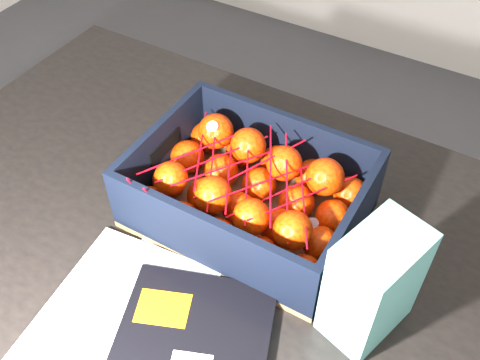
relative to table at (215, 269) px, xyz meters
The scene contains 7 objects.
ground 0.73m from the table, 167.31° to the left, with size 3.50×3.50×0.00m, color #3A3A3C.
table is the anchor object (origin of this frame).
magazine_stack 0.24m from the table, 84.34° to the right, with size 0.39×0.33×0.02m.
produce_crate 0.16m from the table, 67.60° to the left, with size 0.36×0.27×0.12m.
clementine_heap 0.17m from the table, 67.81° to the left, with size 0.34×0.25×0.11m.
mesh_net 0.21m from the table, 71.18° to the left, with size 0.29×0.24×0.09m.
retail_carton 0.33m from the table, ahead, with size 0.08×0.12×0.18m, color silver.
Camera 1 is at (0.63, -0.53, 1.46)m, focal length 41.07 mm.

